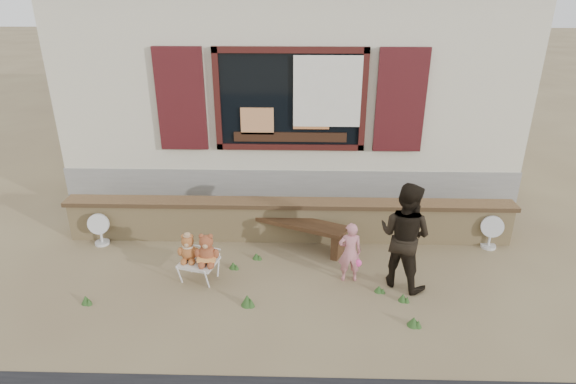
{
  "coord_description": "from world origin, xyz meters",
  "views": [
    {
      "loc": [
        0.17,
        -5.86,
        3.84
      ],
      "look_at": [
        0.0,
        0.6,
        1.0
      ],
      "focal_mm": 30.0,
      "sensor_mm": 36.0,
      "label": 1
    }
  ],
  "objects_px": {
    "teddy_bear_right": "(207,248)",
    "adult": "(405,236)",
    "bench": "(292,227)",
    "folding_chair": "(199,263)",
    "teddy_bear_left": "(188,247)",
    "child": "(350,252)"
  },
  "relations": [
    {
      "from": "teddy_bear_left",
      "to": "teddy_bear_right",
      "type": "relative_size",
      "value": 0.89
    },
    {
      "from": "bench",
      "to": "teddy_bear_left",
      "type": "bearing_deg",
      "value": -121.48
    },
    {
      "from": "adult",
      "to": "folding_chair",
      "type": "bearing_deg",
      "value": 37.07
    },
    {
      "from": "teddy_bear_right",
      "to": "adult",
      "type": "height_order",
      "value": "adult"
    },
    {
      "from": "teddy_bear_right",
      "to": "bench",
      "type": "bearing_deg",
      "value": 57.19
    },
    {
      "from": "bench",
      "to": "child",
      "type": "relative_size",
      "value": 1.97
    },
    {
      "from": "teddy_bear_left",
      "to": "adult",
      "type": "relative_size",
      "value": 0.27
    },
    {
      "from": "folding_chair",
      "to": "adult",
      "type": "bearing_deg",
      "value": 14.51
    },
    {
      "from": "folding_chair",
      "to": "teddy_bear_right",
      "type": "height_order",
      "value": "teddy_bear_right"
    },
    {
      "from": "teddy_bear_left",
      "to": "bench",
      "type": "bearing_deg",
      "value": 49.27
    },
    {
      "from": "bench",
      "to": "folding_chair",
      "type": "bearing_deg",
      "value": -117.72
    },
    {
      "from": "folding_chair",
      "to": "teddy_bear_right",
      "type": "bearing_deg",
      "value": 0.0
    },
    {
      "from": "bench",
      "to": "teddy_bear_left",
      "type": "height_order",
      "value": "teddy_bear_left"
    },
    {
      "from": "teddy_bear_right",
      "to": "child",
      "type": "relative_size",
      "value": 0.52
    },
    {
      "from": "teddy_bear_left",
      "to": "teddy_bear_right",
      "type": "distance_m",
      "value": 0.28
    },
    {
      "from": "bench",
      "to": "adult",
      "type": "bearing_deg",
      "value": -9.88
    },
    {
      "from": "adult",
      "to": "bench",
      "type": "bearing_deg",
      "value": 3.43
    },
    {
      "from": "folding_chair",
      "to": "teddy_bear_right",
      "type": "relative_size",
      "value": 1.26
    },
    {
      "from": "folding_chair",
      "to": "adult",
      "type": "distance_m",
      "value": 2.83
    },
    {
      "from": "teddy_bear_right",
      "to": "child",
      "type": "height_order",
      "value": "child"
    },
    {
      "from": "teddy_bear_left",
      "to": "adult",
      "type": "xyz_separation_m",
      "value": [
        2.92,
        -0.05,
        0.25
      ]
    },
    {
      "from": "teddy_bear_right",
      "to": "child",
      "type": "distance_m",
      "value": 1.95
    }
  ]
}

